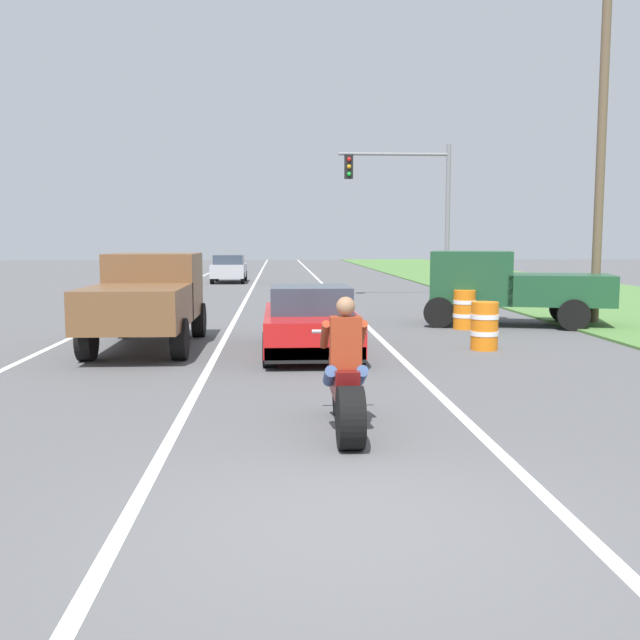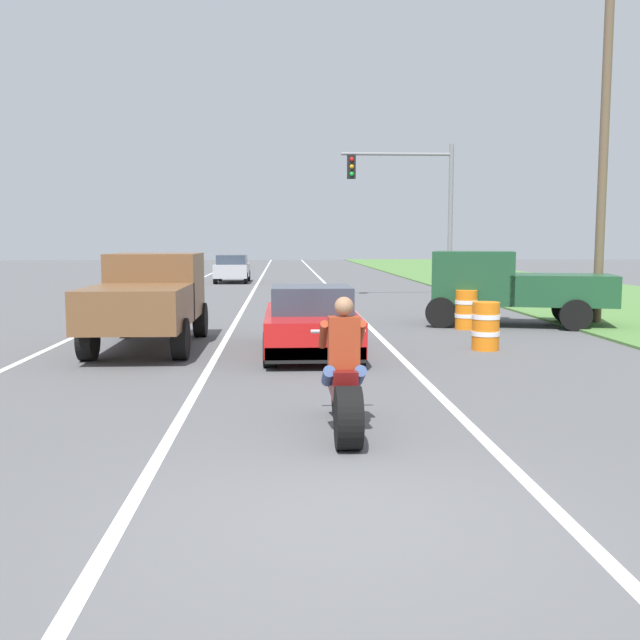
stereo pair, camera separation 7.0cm
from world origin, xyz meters
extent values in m
plane|color=#565659|center=(0.00, 0.00, 0.00)|extent=(160.00, 160.00, 0.00)
cube|color=white|center=(-5.40, 20.00, 0.00)|extent=(0.14, 120.00, 0.01)
cube|color=white|center=(1.80, 20.00, 0.00)|extent=(0.14, 120.00, 0.01)
cube|color=white|center=(-1.80, 20.00, 0.00)|extent=(0.14, 120.00, 0.01)
cube|color=#517F3D|center=(11.92, 20.00, 0.03)|extent=(10.00, 120.00, 0.06)
cylinder|color=black|center=(0.22, 2.05, 0.35)|extent=(0.28, 0.69, 0.69)
cylinder|color=black|center=(0.22, 3.60, 0.31)|extent=(0.12, 0.63, 0.63)
cube|color=#590F0F|center=(0.22, 2.88, 0.61)|extent=(0.28, 1.10, 0.36)
cylinder|color=#B2B2B7|center=(0.22, 3.52, 0.68)|extent=(0.08, 0.36, 0.73)
cylinder|color=#A5A5AA|center=(0.22, 3.50, 1.11)|extent=(0.70, 0.05, 0.05)
cube|color=#993319|center=(0.22, 2.65, 1.09)|extent=(0.36, 0.24, 0.60)
sphere|color=#9E7051|center=(0.22, 2.65, 1.51)|extent=(0.22, 0.22, 0.22)
cylinder|color=#384C7A|center=(0.04, 2.68, 0.69)|extent=(0.14, 0.47, 0.32)
cylinder|color=#993319|center=(0.00, 2.95, 1.14)|extent=(0.10, 0.51, 0.40)
cylinder|color=#384C7A|center=(0.40, 2.68, 0.69)|extent=(0.14, 0.47, 0.32)
cylinder|color=#993319|center=(0.44, 2.95, 1.14)|extent=(0.10, 0.51, 0.40)
cube|color=red|center=(0.08, 8.83, 0.53)|extent=(1.80, 4.30, 0.64)
cube|color=#333D4C|center=(0.08, 8.63, 1.11)|extent=(1.56, 1.70, 0.52)
cube|color=black|center=(0.08, 6.78, 0.29)|extent=(1.76, 0.20, 0.28)
cylinder|color=black|center=(-0.72, 10.43, 0.32)|extent=(0.24, 0.64, 0.64)
cylinder|color=black|center=(0.88, 10.43, 0.32)|extent=(0.24, 0.64, 0.64)
cylinder|color=black|center=(-0.72, 7.23, 0.32)|extent=(0.24, 0.64, 0.64)
cylinder|color=black|center=(0.88, 7.23, 0.32)|extent=(0.24, 0.64, 0.64)
cube|color=brown|center=(-3.30, 10.66, 1.28)|extent=(1.90, 2.10, 1.40)
cube|color=#333D4C|center=(-3.30, 11.01, 1.67)|extent=(1.67, 0.29, 0.57)
cube|color=brown|center=(-3.30, 8.41, 0.98)|extent=(1.90, 2.70, 0.80)
cylinder|color=black|center=(-4.17, 11.46, 0.40)|extent=(0.28, 0.80, 0.80)
cylinder|color=black|center=(-2.43, 11.46, 0.40)|extent=(0.28, 0.80, 0.80)
cylinder|color=black|center=(-4.17, 8.11, 0.40)|extent=(0.28, 0.80, 0.80)
cylinder|color=black|center=(-2.43, 8.11, 0.40)|extent=(0.28, 0.80, 0.80)
cube|color=#1E4C2D|center=(4.64, 13.54, 1.28)|extent=(2.52, 2.38, 1.40)
cube|color=#333D4C|center=(4.30, 13.63, 1.67)|extent=(0.71, 1.69, 0.57)
cube|color=#1E4C2D|center=(6.82, 12.95, 0.98)|extent=(3.10, 2.53, 0.80)
cylinder|color=black|center=(3.65, 12.90, 0.40)|extent=(0.85, 0.48, 0.80)
cylinder|color=black|center=(4.10, 14.58, 0.40)|extent=(0.85, 0.48, 0.80)
cylinder|color=black|center=(6.88, 12.04, 0.40)|extent=(0.85, 0.48, 0.80)
cylinder|color=black|center=(7.33, 13.72, 0.40)|extent=(0.85, 0.48, 0.80)
cylinder|color=gray|center=(6.12, 22.59, 3.00)|extent=(0.18, 0.18, 6.00)
cylinder|color=gray|center=(3.96, 22.59, 5.60)|extent=(4.31, 0.12, 0.12)
cube|color=black|center=(2.21, 22.59, 5.10)|extent=(0.32, 0.24, 0.90)
sphere|color=red|center=(2.21, 22.45, 5.38)|extent=(0.16, 0.16, 0.16)
sphere|color=orange|center=(2.21, 22.45, 5.10)|extent=(0.16, 0.16, 0.16)
sphere|color=green|center=(2.21, 22.45, 4.82)|extent=(0.16, 0.16, 0.16)
cylinder|color=brown|center=(8.05, 13.45, 4.37)|extent=(0.24, 0.24, 8.75)
cylinder|color=orange|center=(3.72, 9.03, 0.50)|extent=(0.56, 0.56, 1.00)
cylinder|color=white|center=(3.72, 9.03, 0.70)|extent=(0.58, 0.58, 0.10)
cylinder|color=white|center=(3.72, 9.03, 0.35)|extent=(0.58, 0.58, 0.10)
cylinder|color=orange|center=(4.22, 12.55, 0.50)|extent=(0.56, 0.56, 1.00)
cylinder|color=white|center=(4.22, 12.55, 0.70)|extent=(0.58, 0.58, 0.10)
cylinder|color=white|center=(4.22, 12.55, 0.35)|extent=(0.58, 0.58, 0.10)
cylinder|color=orange|center=(4.29, 15.20, 0.50)|extent=(0.56, 0.56, 1.00)
cylinder|color=white|center=(4.29, 15.20, 0.70)|extent=(0.58, 0.58, 0.10)
cylinder|color=white|center=(4.29, 15.20, 0.35)|extent=(0.58, 0.58, 0.10)
cube|color=#B2B2B7|center=(-3.21, 33.81, 0.65)|extent=(1.76, 4.00, 0.70)
cube|color=#333D4C|center=(-3.21, 33.61, 1.25)|extent=(1.56, 2.00, 0.50)
cylinder|color=black|center=(-4.01, 35.21, 0.30)|extent=(0.20, 0.60, 0.60)
cylinder|color=black|center=(-2.41, 35.21, 0.30)|extent=(0.20, 0.60, 0.60)
cylinder|color=black|center=(-4.01, 32.41, 0.30)|extent=(0.20, 0.60, 0.60)
cylinder|color=black|center=(-2.41, 32.41, 0.30)|extent=(0.20, 0.60, 0.60)
camera|label=1|loc=(-0.56, -5.54, 2.26)|focal=40.32mm
camera|label=2|loc=(-0.49, -5.55, 2.26)|focal=40.32mm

